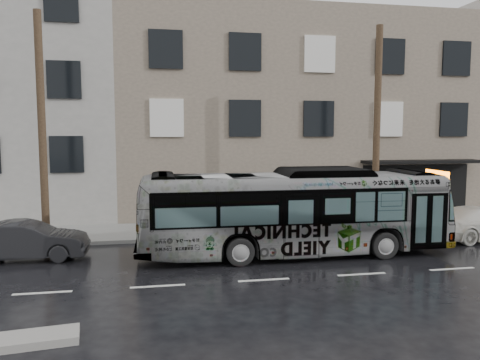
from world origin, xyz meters
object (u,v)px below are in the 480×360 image
Objects in this scene: bus at (294,212)px; dark_sedan at (27,241)px; utility_pole_front at (377,129)px; utility_pole_rear at (42,129)px; sign_post at (397,202)px.

dark_sedan is at bearing 84.48° from bus.
utility_pole_front is 6.38m from bus.
utility_pole_rear reaches higher than bus.
bus is (-5.82, -3.02, 0.24)m from sign_post.
utility_pole_front is at bearing 0.00° from utility_pole_rear.
bus is at bearing -152.53° from sign_post.
sign_post is 0.58× the size of dark_sedan.
dark_sedan is (-0.23, -2.01, -3.96)m from utility_pole_rear.
dark_sedan is at bearing -172.53° from sign_post.
dark_sedan is (-9.51, 1.01, -0.91)m from bus.
bus is (-4.72, -3.02, -3.06)m from utility_pole_front.
utility_pole_rear is 10.23m from bus.
sign_post is (15.10, 0.00, -3.30)m from utility_pole_rear.
utility_pole_front is 14.91m from dark_sedan.
utility_pole_rear is at bearing -6.15° from dark_sedan.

